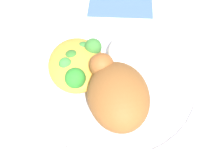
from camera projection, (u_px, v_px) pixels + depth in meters
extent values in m
plane|color=silver|center=(112.00, 87.00, 0.47)|extent=(2.00, 2.00, 0.00)
cylinder|color=white|center=(112.00, 84.00, 0.47)|extent=(0.26, 0.26, 0.01)
torus|color=white|center=(112.00, 81.00, 0.46)|extent=(0.27, 0.27, 0.01)
ellipsoid|color=brown|center=(116.00, 96.00, 0.40)|extent=(0.11, 0.08, 0.06)
sphere|color=#955427|center=(102.00, 65.00, 0.42)|extent=(0.03, 0.03, 0.03)
ellipsoid|color=white|center=(138.00, 52.00, 0.47)|extent=(0.09, 0.09, 0.04)
ellipsoid|color=gold|center=(77.00, 64.00, 0.45)|extent=(0.11, 0.08, 0.04)
sphere|color=#3B8834|center=(67.00, 66.00, 0.44)|extent=(0.02, 0.02, 0.02)
sphere|color=#3B7D34|center=(93.00, 47.00, 0.46)|extent=(0.03, 0.03, 0.03)
sphere|color=#36742B|center=(72.00, 58.00, 0.45)|extent=(0.02, 0.02, 0.02)
sphere|color=#40913C|center=(65.00, 64.00, 0.44)|extent=(0.02, 0.02, 0.02)
sphere|color=#3C8137|center=(84.00, 49.00, 0.46)|extent=(0.02, 0.02, 0.02)
sphere|color=#2E8A2C|center=(75.00, 78.00, 0.42)|extent=(0.03, 0.03, 0.03)
cube|color=#47669E|center=(121.00, 1.00, 0.61)|extent=(0.12, 0.14, 0.00)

